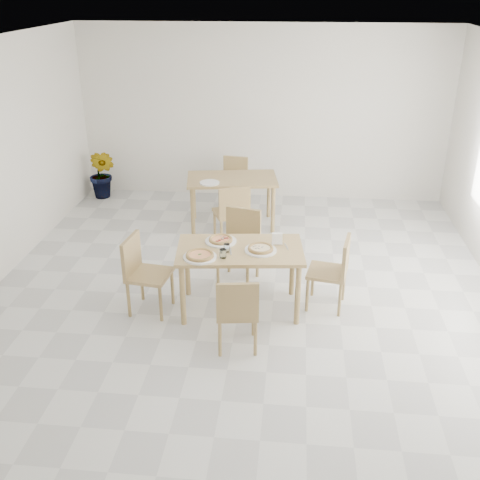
# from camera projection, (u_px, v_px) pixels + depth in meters

# --- Properties ---
(main_table) EXTENTS (1.43, 0.91, 0.75)m
(main_table) POSITION_uv_depth(u_px,v_px,m) (240.00, 256.00, 6.09)
(main_table) COLOR tan
(main_table) RESTS_ON ground
(chair_south) EXTENTS (0.46, 0.46, 0.82)m
(chair_south) POSITION_uv_depth(u_px,v_px,m) (237.00, 309.00, 5.45)
(chair_south) COLOR tan
(chair_south) RESTS_ON ground
(chair_north) EXTENTS (0.53, 0.53, 0.89)m
(chair_north) POSITION_uv_depth(u_px,v_px,m) (240.00, 240.00, 6.79)
(chair_north) COLOR tan
(chair_north) RESTS_ON ground
(chair_west) EXTENTS (0.49, 0.49, 0.88)m
(chair_west) POSITION_uv_depth(u_px,v_px,m) (142.00, 269.00, 6.14)
(chair_west) COLOR tan
(chair_west) RESTS_ON ground
(chair_east) EXTENTS (0.49, 0.49, 0.85)m
(chair_east) POSITION_uv_depth(u_px,v_px,m) (335.00, 268.00, 6.19)
(chair_east) COLOR tan
(chair_east) RESTS_ON ground
(plate_margherita) EXTENTS (0.35, 0.35, 0.02)m
(plate_margherita) POSITION_uv_depth(u_px,v_px,m) (200.00, 257.00, 5.85)
(plate_margherita) COLOR white
(plate_margherita) RESTS_ON main_table
(plate_mushroom) EXTENTS (0.34, 0.34, 0.02)m
(plate_mushroom) POSITION_uv_depth(u_px,v_px,m) (261.00, 250.00, 5.99)
(plate_mushroom) COLOR white
(plate_mushroom) RESTS_ON main_table
(plate_pepperoni) EXTENTS (0.35, 0.35, 0.02)m
(plate_pepperoni) POSITION_uv_depth(u_px,v_px,m) (221.00, 241.00, 6.20)
(plate_pepperoni) COLOR white
(plate_pepperoni) RESTS_ON main_table
(pizza_margherita) EXTENTS (0.33, 0.33, 0.03)m
(pizza_margherita) POSITION_uv_depth(u_px,v_px,m) (200.00, 255.00, 5.84)
(pizza_margherita) COLOR tan
(pizza_margherita) RESTS_ON plate_margherita
(pizza_mushroom) EXTENTS (0.33, 0.33, 0.03)m
(pizza_mushroom) POSITION_uv_depth(u_px,v_px,m) (261.00, 248.00, 5.98)
(pizza_mushroom) COLOR tan
(pizza_mushroom) RESTS_ON plate_mushroom
(pizza_pepperoni) EXTENTS (0.29, 0.29, 0.03)m
(pizza_pepperoni) POSITION_uv_depth(u_px,v_px,m) (221.00, 239.00, 6.19)
(pizza_pepperoni) COLOR tan
(pizza_pepperoni) RESTS_ON plate_pepperoni
(tumbler_a) EXTENTS (0.07, 0.07, 0.09)m
(tumbler_a) POSITION_uv_depth(u_px,v_px,m) (227.00, 248.00, 5.96)
(tumbler_a) COLOR white
(tumbler_a) RESTS_ON main_table
(tumbler_b) EXTENTS (0.07, 0.07, 0.09)m
(tumbler_b) POSITION_uv_depth(u_px,v_px,m) (223.00, 254.00, 5.83)
(tumbler_b) COLOR white
(tumbler_b) RESTS_ON main_table
(napkin_holder) EXTENTS (0.13, 0.07, 0.14)m
(napkin_holder) POSITION_uv_depth(u_px,v_px,m) (277.00, 239.00, 6.11)
(napkin_holder) COLOR silver
(napkin_holder) RESTS_ON main_table
(fork_a) EXTENTS (0.04, 0.16, 0.01)m
(fork_a) POSITION_uv_depth(u_px,v_px,m) (231.00, 252.00, 5.97)
(fork_a) COLOR silver
(fork_a) RESTS_ON main_table
(fork_b) EXTENTS (0.06, 0.17, 0.01)m
(fork_b) POSITION_uv_depth(u_px,v_px,m) (286.00, 247.00, 6.09)
(fork_b) COLOR silver
(fork_b) RESTS_ON main_table
(second_table) EXTENTS (1.40, 0.94, 0.75)m
(second_table) POSITION_uv_depth(u_px,v_px,m) (232.00, 184.00, 8.24)
(second_table) COLOR tan
(second_table) RESTS_ON ground
(chair_back_s) EXTENTS (0.57, 0.57, 0.88)m
(chair_back_s) POSITION_uv_depth(u_px,v_px,m) (232.00, 211.00, 7.67)
(chair_back_s) COLOR tan
(chair_back_s) RESTS_ON ground
(chair_back_n) EXTENTS (0.46, 0.46, 0.82)m
(chair_back_n) POSITION_uv_depth(u_px,v_px,m) (234.00, 179.00, 9.00)
(chair_back_n) COLOR tan
(chair_back_n) RESTS_ON ground
(plate_empty) EXTENTS (0.28, 0.28, 0.02)m
(plate_empty) POSITION_uv_depth(u_px,v_px,m) (210.00, 183.00, 7.98)
(plate_empty) COLOR white
(plate_empty) RESTS_ON second_table
(potted_plant) EXTENTS (0.57, 0.52, 0.84)m
(potted_plant) POSITION_uv_depth(u_px,v_px,m) (103.00, 174.00, 9.41)
(potted_plant) COLOR #2E5C1B
(potted_plant) RESTS_ON ground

